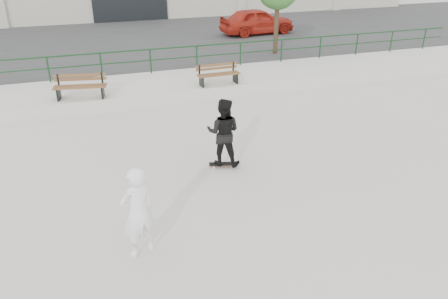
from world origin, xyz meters
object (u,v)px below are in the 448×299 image
object	(u,v)px
skateboard	(223,164)
seated_skater	(138,212)
bench_left	(80,87)
red_car	(257,21)
standing_skater	(223,132)
bench_right	(218,74)

from	to	relation	value
skateboard	seated_skater	distance (m)	4.06
bench_left	skateboard	world-z (taller)	bench_left
red_car	standing_skater	bearing A→B (deg)	148.84
bench_left	seated_skater	world-z (taller)	seated_skater
standing_skater	seated_skater	size ratio (longest dim) A/B	0.98
bench_right	standing_skater	bearing A→B (deg)	-108.02
standing_skater	seated_skater	distance (m)	3.96
standing_skater	bench_left	bearing A→B (deg)	-30.70
seated_skater	red_car	bearing A→B (deg)	-137.82
bench_left	red_car	distance (m)	13.47
bench_right	red_car	size ratio (longest dim) A/B	0.39
bench_right	red_car	distance (m)	10.11
bench_left	skateboard	size ratio (longest dim) A/B	2.33
standing_skater	seated_skater	bearing A→B (deg)	75.50
red_car	bench_left	bearing A→B (deg)	124.54
standing_skater	bench_right	bearing A→B (deg)	-78.45
bench_left	red_car	world-z (taller)	red_car
bench_right	skateboard	size ratio (longest dim) A/B	2.09
bench_right	seated_skater	xyz separation A→B (m)	(-4.37, -8.57, 0.07)
standing_skater	red_car	bearing A→B (deg)	-87.59
bench_left	standing_skater	xyz separation A→B (m)	(3.42, -5.66, 0.11)
bench_left	skateboard	distance (m)	6.67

